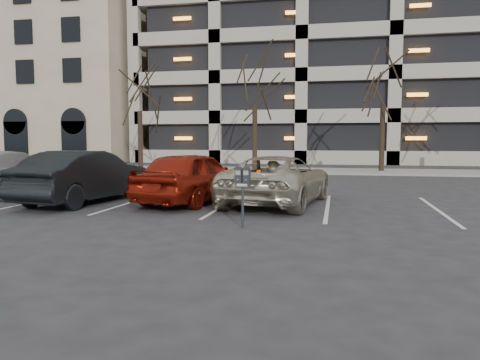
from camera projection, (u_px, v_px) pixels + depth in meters
name	position (u px, v px, depth m)	size (l,w,h in m)	color
ground	(263.00, 220.00, 10.66)	(140.00, 140.00, 0.00)	#28282B
sidewalk	(307.00, 171.00, 26.26)	(80.00, 4.00, 0.12)	gray
stall_lines	(227.00, 204.00, 13.18)	(16.90, 5.20, 0.00)	silver
parking_garage	(461.00, 53.00, 40.42)	(52.00, 20.00, 19.00)	black
office_building	(24.00, 80.00, 44.87)	(26.00, 16.20, 15.00)	tan
tree_a	(139.00, 75.00, 27.80)	(3.44, 3.44, 7.81)	black
tree_b	(255.00, 66.00, 26.35)	(3.63, 3.63, 8.25)	black
tree_c	(384.00, 63.00, 24.94)	(3.59, 3.59, 8.16)	black
parking_meter	(243.00, 182.00, 9.57)	(0.33, 0.15, 1.25)	black
suv_silver	(278.00, 180.00, 13.22)	(2.97, 5.20, 1.37)	beige
car_red	(192.00, 177.00, 13.46)	(1.77, 4.39, 1.50)	maroon
car_dark	(85.00, 177.00, 13.48)	(1.59, 4.57, 1.51)	black
car_silver	(7.00, 173.00, 15.22)	(2.05, 5.05, 1.46)	#B0B3B8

